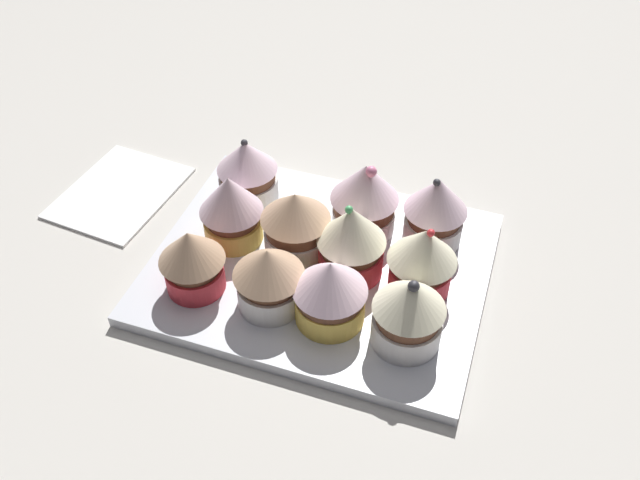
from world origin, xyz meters
TOP-DOWN VIEW (x-y plane):
  - ground_plane at (0.00, 0.00)cm, footprint 180.00×180.00cm
  - baking_tray at (0.00, 0.00)cm, footprint 30.82×24.58cm
  - cupcake_0 at (-9.67, -6.37)cm, footprint 5.89×5.89cm
  - cupcake_1 at (-2.54, -6.05)cm, footprint 6.25×6.25cm
  - cupcake_2 at (2.91, -5.90)cm, footprint 6.41×6.41cm
  - cupcake_3 at (9.68, -6.09)cm, footprint 6.07×6.07cm
  - cupcake_4 at (-9.04, 0.59)cm, footprint 6.08×6.08cm
  - cupcake_5 at (-2.56, 0.62)cm, footprint 6.50×6.50cm
  - cupcake_6 at (2.96, 0.03)cm, footprint 6.29×6.29cm
  - cupcake_7 at (9.42, -0.44)cm, footprint 6.20×6.20cm
  - cupcake_8 at (-10.03, 6.71)cm, footprint 6.13×6.13cm
  - cupcake_9 at (2.47, 5.94)cm, footprint 6.62×6.62cm
  - cupcake_10 at (9.20, 6.47)cm, footprint 5.99×5.99cm
  - napkin at (-24.06, 3.89)cm, footprint 11.86×14.41cm

SIDE VIEW (x-z plane):
  - ground_plane at x=0.00cm, z-range -3.00..0.00cm
  - napkin at x=-24.06cm, z-range 0.00..0.60cm
  - baking_tray at x=0.00cm, z-range 0.00..1.20cm
  - cupcake_1 at x=-2.54cm, z-range 1.34..7.89cm
  - cupcake_8 at x=-10.03cm, z-range 1.11..8.19cm
  - cupcake_2 at x=2.91cm, z-range 1.31..8.02cm
  - cupcake_0 at x=-9.67cm, z-range 1.38..8.03cm
  - cupcake_3 at x=9.68cm, z-range 1.11..8.48cm
  - cupcake_7 at x=9.42cm, z-range 1.30..8.58cm
  - cupcake_5 at x=-2.56cm, z-range 1.34..8.58cm
  - cupcake_10 at x=9.20cm, z-range 1.23..8.93cm
  - cupcake_4 at x=-9.04cm, z-range 1.37..8.80cm
  - cupcake_6 at x=2.96cm, z-range 1.19..9.01cm
  - cupcake_9 at x=2.47cm, z-range 1.19..9.32cm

